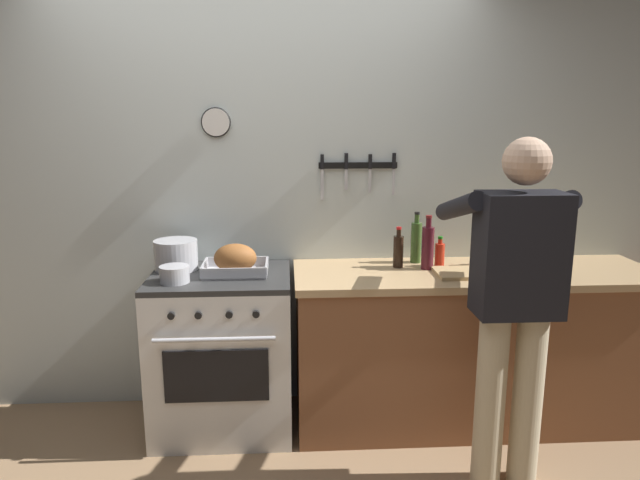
{
  "coord_description": "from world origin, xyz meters",
  "views": [
    {
      "loc": [
        0.15,
        -2.05,
        1.75
      ],
      "look_at": [
        0.32,
        0.85,
        1.12
      ],
      "focal_mm": 32.09,
      "sensor_mm": 36.0,
      "label": 1
    }
  ],
  "objects_px": {
    "cutting_board": "(468,273)",
    "stock_pot": "(176,255)",
    "person_cook": "(515,293)",
    "roasting_pan": "(235,261)",
    "bottle_wine_red": "(428,247)",
    "bottle_cooking_oil": "(507,245)",
    "bottle_olive_oil": "(416,241)",
    "saucepan": "(175,274)",
    "bottle_soy_sauce": "(398,251)",
    "bottle_hot_sauce": "(440,254)",
    "stove": "(223,351)"
  },
  "relations": [
    {
      "from": "bottle_hot_sauce",
      "to": "bottle_cooking_oil",
      "type": "bearing_deg",
      "value": -0.84
    },
    {
      "from": "saucepan",
      "to": "cutting_board",
      "type": "distance_m",
      "value": 1.57
    },
    {
      "from": "bottle_cooking_oil",
      "to": "roasting_pan",
      "type": "bearing_deg",
      "value": -176.44
    },
    {
      "from": "stove",
      "to": "person_cook",
      "type": "bearing_deg",
      "value": -22.86
    },
    {
      "from": "bottle_wine_red",
      "to": "bottle_cooking_oil",
      "type": "bearing_deg",
      "value": 6.1
    },
    {
      "from": "person_cook",
      "to": "bottle_hot_sauce",
      "type": "xyz_separation_m",
      "value": [
        -0.16,
        0.69,
        0.02
      ]
    },
    {
      "from": "stock_pot",
      "to": "bottle_wine_red",
      "type": "height_order",
      "value": "bottle_wine_red"
    },
    {
      "from": "stove",
      "to": "saucepan",
      "type": "bearing_deg",
      "value": -147.06
    },
    {
      "from": "person_cook",
      "to": "bottle_wine_red",
      "type": "xyz_separation_m",
      "value": [
        -0.25,
        0.64,
        0.08
      ]
    },
    {
      "from": "person_cook",
      "to": "bottle_olive_oil",
      "type": "distance_m",
      "value": 0.84
    },
    {
      "from": "bottle_olive_oil",
      "to": "person_cook",
      "type": "bearing_deg",
      "value": -70.43
    },
    {
      "from": "person_cook",
      "to": "roasting_pan",
      "type": "relative_size",
      "value": 4.72
    },
    {
      "from": "person_cook",
      "to": "cutting_board",
      "type": "relative_size",
      "value": 4.61
    },
    {
      "from": "roasting_pan",
      "to": "person_cook",
      "type": "bearing_deg",
      "value": -24.17
    },
    {
      "from": "saucepan",
      "to": "bottle_soy_sauce",
      "type": "distance_m",
      "value": 1.24
    },
    {
      "from": "bottle_soy_sauce",
      "to": "bottle_cooking_oil",
      "type": "bearing_deg",
      "value": 0.13
    },
    {
      "from": "saucepan",
      "to": "cutting_board",
      "type": "relative_size",
      "value": 0.43
    },
    {
      "from": "cutting_board",
      "to": "stock_pot",
      "type": "bearing_deg",
      "value": 172.71
    },
    {
      "from": "cutting_board",
      "to": "saucepan",
      "type": "bearing_deg",
      "value": -178.01
    },
    {
      "from": "bottle_hot_sauce",
      "to": "bottle_soy_sauce",
      "type": "relative_size",
      "value": 0.75
    },
    {
      "from": "person_cook",
      "to": "bottle_hot_sauce",
      "type": "relative_size",
      "value": 9.53
    },
    {
      "from": "person_cook",
      "to": "bottle_hot_sauce",
      "type": "height_order",
      "value": "person_cook"
    },
    {
      "from": "stove",
      "to": "roasting_pan",
      "type": "relative_size",
      "value": 2.56
    },
    {
      "from": "stock_pot",
      "to": "bottle_cooking_oil",
      "type": "distance_m",
      "value": 1.89
    },
    {
      "from": "bottle_wine_red",
      "to": "stove",
      "type": "bearing_deg",
      "value": -177.74
    },
    {
      "from": "bottle_wine_red",
      "to": "stock_pot",
      "type": "bearing_deg",
      "value": 176.99
    },
    {
      "from": "stock_pot",
      "to": "saucepan",
      "type": "height_order",
      "value": "stock_pot"
    },
    {
      "from": "roasting_pan",
      "to": "bottle_wine_red",
      "type": "height_order",
      "value": "bottle_wine_red"
    },
    {
      "from": "bottle_olive_oil",
      "to": "bottle_soy_sauce",
      "type": "height_order",
      "value": "bottle_olive_oil"
    },
    {
      "from": "stock_pot",
      "to": "bottle_soy_sauce",
      "type": "height_order",
      "value": "bottle_soy_sauce"
    },
    {
      "from": "stove",
      "to": "bottle_hot_sauce",
      "type": "distance_m",
      "value": 1.35
    },
    {
      "from": "stock_pot",
      "to": "bottle_hot_sauce",
      "type": "height_order",
      "value": "bottle_hot_sauce"
    },
    {
      "from": "saucepan",
      "to": "bottle_cooking_oil",
      "type": "height_order",
      "value": "bottle_cooking_oil"
    },
    {
      "from": "stove",
      "to": "bottle_wine_red",
      "type": "bearing_deg",
      "value": 2.26
    },
    {
      "from": "stock_pot",
      "to": "bottle_soy_sauce",
      "type": "xyz_separation_m",
      "value": [
        1.25,
        -0.02,
        0.01
      ]
    },
    {
      "from": "roasting_pan",
      "to": "saucepan",
      "type": "relative_size",
      "value": 2.29
    },
    {
      "from": "cutting_board",
      "to": "bottle_wine_red",
      "type": "relative_size",
      "value": 1.17
    },
    {
      "from": "roasting_pan",
      "to": "bottle_olive_oil",
      "type": "relative_size",
      "value": 1.17
    },
    {
      "from": "stock_pot",
      "to": "saucepan",
      "type": "xyz_separation_m",
      "value": [
        0.04,
        -0.26,
        -0.04
      ]
    },
    {
      "from": "roasting_pan",
      "to": "bottle_olive_oil",
      "type": "height_order",
      "value": "bottle_olive_oil"
    },
    {
      "from": "bottle_cooking_oil",
      "to": "bottle_olive_oil",
      "type": "height_order",
      "value": "bottle_olive_oil"
    },
    {
      "from": "bottle_hot_sauce",
      "to": "bottle_soy_sauce",
      "type": "height_order",
      "value": "bottle_soy_sauce"
    },
    {
      "from": "roasting_pan",
      "to": "bottle_soy_sauce",
      "type": "height_order",
      "value": "bottle_soy_sauce"
    },
    {
      "from": "bottle_cooking_oil",
      "to": "bottle_hot_sauce",
      "type": "distance_m",
      "value": 0.39
    },
    {
      "from": "stock_pot",
      "to": "cutting_board",
      "type": "distance_m",
      "value": 1.62
    },
    {
      "from": "cutting_board",
      "to": "bottle_olive_oil",
      "type": "distance_m",
      "value": 0.38
    },
    {
      "from": "saucepan",
      "to": "cutting_board",
      "type": "height_order",
      "value": "saucepan"
    },
    {
      "from": "saucepan",
      "to": "bottle_wine_red",
      "type": "bearing_deg",
      "value": 7.72
    },
    {
      "from": "roasting_pan",
      "to": "bottle_cooking_oil",
      "type": "relative_size",
      "value": 1.21
    },
    {
      "from": "bottle_cooking_oil",
      "to": "saucepan",
      "type": "bearing_deg",
      "value": -172.69
    }
  ]
}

